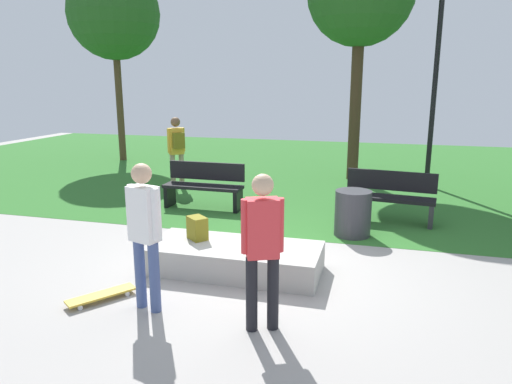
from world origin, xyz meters
name	(u,v)px	position (x,y,z in m)	size (l,w,h in m)	color
ground_plane	(272,266)	(0.00, 0.00, 0.00)	(28.00, 28.00, 0.00)	#9E9993
grass_lawn	(332,169)	(0.00, 7.58, 0.00)	(26.60, 12.83, 0.01)	#2D6B28
concrete_ledge	(235,258)	(-0.44, -0.32, 0.18)	(2.30, 0.99, 0.37)	#A8A59E
backpack_on_ledge	(197,228)	(-1.02, -0.21, 0.53)	(0.28, 0.20, 0.32)	olive
skater_performing_trick	(144,226)	(-1.05, -1.60, 0.97)	(0.42, 0.29, 1.67)	#3F5184
skater_watching	(262,242)	(0.29, -1.70, 0.95)	(0.40, 0.31, 1.64)	black
skateboard_by_ledge	(101,295)	(-1.69, -1.56, 0.06)	(0.63, 0.77, 0.08)	gold
park_bench_near_lamppost	(390,196)	(1.57, 2.64, 0.48)	(1.65, 0.66, 0.91)	black
park_bench_far_left	(204,184)	(-2.03, 2.65, 0.48)	(1.61, 0.49, 0.91)	black
tree_broad_elm	(114,14)	(-6.74, 7.50, 4.49)	(2.78, 2.78, 5.90)	#4C3823
lamp_post	(436,68)	(2.48, 5.95, 2.79)	(0.28, 0.28, 4.65)	black
trash_bin	(353,213)	(0.98, 1.64, 0.38)	(0.60, 0.60, 0.76)	#333338
pedestrian_with_backpack	(177,146)	(-3.29, 4.15, 1.01)	(0.45, 0.45, 1.69)	tan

